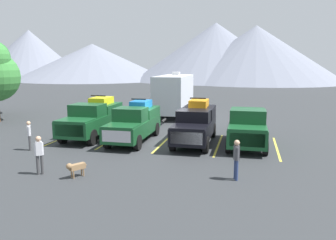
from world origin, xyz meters
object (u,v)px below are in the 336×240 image
at_px(pickup_truck_a, 93,118).
at_px(dog, 75,167).
at_px(pickup_truck_c, 196,123).
at_px(pickup_truck_d, 247,127).
at_px(camper_trailer_a, 174,93).
at_px(person_a, 29,134).
at_px(person_b, 39,152).
at_px(person_c, 236,157).
at_px(pickup_truck_b, 135,122).

distance_m(pickup_truck_a, dog, 8.18).
height_order(pickup_truck_c, pickup_truck_d, pickup_truck_c).
bearing_deg(camper_trailer_a, pickup_truck_d, -55.91).
bearing_deg(person_a, pickup_truck_c, 24.86).
height_order(pickup_truck_c, person_b, pickup_truck_c).
bearing_deg(pickup_truck_a, person_c, -33.90).
distance_m(camper_trailer_a, person_c, 16.90).
bearing_deg(pickup_truck_b, dog, -91.71).
relative_size(camper_trailer_a, dog, 9.45).
distance_m(pickup_truck_b, pickup_truck_c, 3.76).
bearing_deg(pickup_truck_d, pickup_truck_c, 177.43).
relative_size(pickup_truck_b, camper_trailer_a, 0.72).
bearing_deg(camper_trailer_a, person_a, -111.13).
xyz_separation_m(pickup_truck_a, pickup_truck_c, (6.76, -0.09, -0.03)).
bearing_deg(pickup_truck_a, person_b, -81.62).
xyz_separation_m(pickup_truck_a, pickup_truck_d, (9.82, -0.22, -0.10)).
distance_m(person_a, dog, 5.91).
bearing_deg(person_b, person_a, 130.42).
relative_size(pickup_truck_a, pickup_truck_c, 1.00).
bearing_deg(person_b, pickup_truck_c, 53.13).
xyz_separation_m(person_b, person_c, (8.32, 1.27, -0.00)).
height_order(person_a, person_b, person_b).
height_order(pickup_truck_b, person_b, pickup_truck_b).
bearing_deg(pickup_truck_a, camper_trailer_a, 70.46).
xyz_separation_m(pickup_truck_b, pickup_truck_c, (3.73, 0.42, 0.03)).
distance_m(pickup_truck_b, camper_trailer_a, 9.92).
height_order(camper_trailer_a, dog, camper_trailer_a).
bearing_deg(pickup_truck_b, person_a, -143.88).
relative_size(person_a, person_b, 0.96).
bearing_deg(pickup_truck_d, person_a, -161.71).
height_order(pickup_truck_c, person_c, pickup_truck_c).
relative_size(pickup_truck_c, pickup_truck_d, 1.13).
bearing_deg(pickup_truck_c, person_b, -126.87).
relative_size(pickup_truck_d, person_c, 3.09).
bearing_deg(dog, pickup_truck_b, 88.29).
relative_size(person_a, dog, 1.94).
xyz_separation_m(pickup_truck_b, person_b, (-1.91, -7.10, -0.19)).
xyz_separation_m(pickup_truck_a, person_c, (9.44, -6.34, -0.26)).
xyz_separation_m(pickup_truck_b, camper_trailer_a, (0.29, 9.88, 0.90)).
relative_size(pickup_truck_c, person_a, 3.61).
xyz_separation_m(pickup_truck_d, camper_trailer_a, (-6.49, 9.60, 0.95)).
relative_size(camper_trailer_a, person_b, 4.68).
bearing_deg(pickup_truck_c, camper_trailer_a, 109.98).
distance_m(pickup_truck_c, person_c, 6.81).
relative_size(person_b, dog, 2.02).
relative_size(pickup_truck_d, person_a, 3.21).
bearing_deg(pickup_truck_d, pickup_truck_a, 178.69).
xyz_separation_m(pickup_truck_c, person_c, (2.68, -6.26, -0.23)).
bearing_deg(pickup_truck_d, person_b, -139.67).
distance_m(pickup_truck_b, dog, 7.17).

